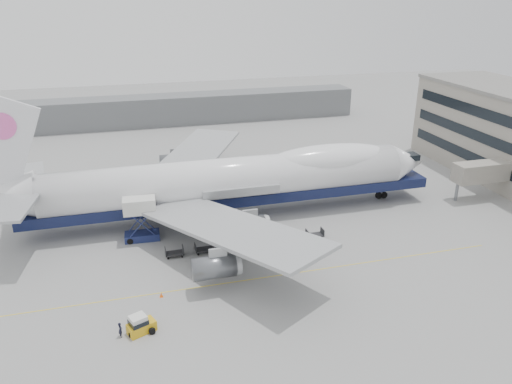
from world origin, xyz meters
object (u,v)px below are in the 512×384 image
object	(u,v)px
airliner	(234,180)
baggage_tug	(140,325)
ground_worker	(120,330)
catering_truck	(140,216)

from	to	relation	value
airliner	baggage_tug	world-z (taller)	airliner
baggage_tug	ground_worker	bearing A→B (deg)	162.05
catering_truck	ground_worker	world-z (taller)	catering_truck
catering_truck	ground_worker	bearing A→B (deg)	-96.30
ground_worker	catering_truck	bearing A→B (deg)	-21.82
catering_truck	baggage_tug	world-z (taller)	catering_truck
airliner	catering_truck	bearing A→B (deg)	-162.25
airliner	baggage_tug	distance (m)	29.09
baggage_tug	catering_truck	bearing A→B (deg)	63.45
catering_truck	ground_worker	size ratio (longest dim) A/B	3.75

